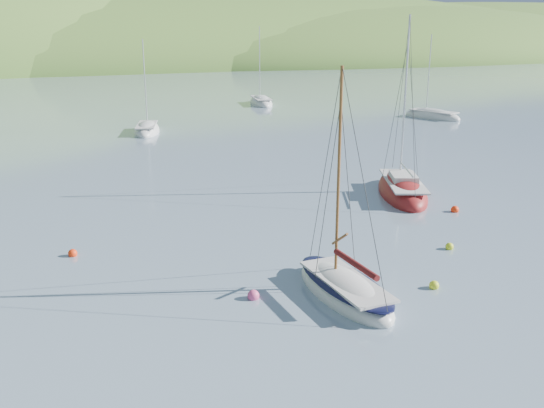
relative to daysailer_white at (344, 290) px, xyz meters
name	(u,v)px	position (x,y,z in m)	size (l,w,h in m)	color
ground	(384,314)	(0.52, -1.98, -0.21)	(700.00, 700.00, 0.00)	slate
shoreline_hills	(23,62)	(-9.14, 170.45, -0.21)	(690.00, 135.00, 56.00)	#386426
daysailer_white	(344,290)	(0.00, 0.00, 0.00)	(2.35, 6.09, 9.29)	silver
sloop_red	(402,191)	(10.33, 11.38, 0.01)	(5.61, 8.25, 11.58)	maroon
distant_sloop_a	(147,131)	(0.28, 40.06, -0.04)	(4.13, 7.11, 9.59)	silver
distant_sloop_b	(261,103)	(18.58, 56.20, -0.03)	(4.08, 7.95, 10.81)	silver
distant_sloop_d	(432,117)	(31.87, 37.29, -0.04)	(4.72, 7.37, 9.92)	silver
mooring_buoys	(337,253)	(1.72, 3.84, -0.09)	(20.84, 9.55, 0.46)	#D2E41F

